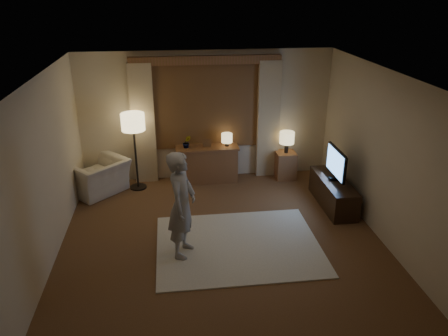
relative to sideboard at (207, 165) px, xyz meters
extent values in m
cube|color=brown|center=(0.02, -2.50, -0.36)|extent=(5.00, 5.50, 0.02)
cube|color=silver|center=(0.02, -2.50, 2.26)|extent=(5.00, 5.50, 0.02)
cube|color=beige|center=(0.02, 0.26, 0.95)|extent=(5.00, 0.02, 2.60)
cube|color=beige|center=(0.02, -5.26, 0.95)|extent=(5.00, 0.02, 2.60)
cube|color=beige|center=(-2.49, -2.50, 0.95)|extent=(0.02, 5.50, 2.60)
cube|color=beige|center=(2.53, -2.50, 0.95)|extent=(0.02, 5.50, 2.60)
cube|color=black|center=(0.02, 0.23, 1.20)|extent=(2.00, 0.01, 1.70)
cube|color=brown|center=(0.02, 0.22, 1.20)|extent=(2.08, 0.04, 1.78)
cube|color=tan|center=(-1.23, 0.15, 0.85)|extent=(0.45, 0.12, 2.40)
cube|color=tan|center=(1.27, 0.15, 0.85)|extent=(0.45, 0.12, 2.40)
cube|color=brown|center=(0.02, 0.17, 2.07)|extent=(2.90, 0.14, 0.16)
cube|color=beige|center=(0.25, -2.48, -0.34)|extent=(2.50, 2.00, 0.02)
cube|color=brown|center=(0.00, 0.00, 0.00)|extent=(1.20, 0.40, 0.70)
cube|color=brown|center=(0.00, 0.00, 0.45)|extent=(0.16, 0.02, 0.20)
imported|color=#999999|center=(-0.40, 0.00, 0.50)|extent=(0.17, 0.13, 0.30)
cylinder|color=black|center=(0.40, 0.00, 0.41)|extent=(0.08, 0.08, 0.12)
cylinder|color=#E6CC8A|center=(0.40, 0.00, 0.56)|extent=(0.22, 0.22, 0.18)
cylinder|color=black|center=(-1.40, -0.17, -0.33)|extent=(0.32, 0.32, 0.03)
cylinder|color=black|center=(-1.40, -0.17, 0.26)|extent=(0.04, 0.04, 1.21)
cylinder|color=#E6CC8A|center=(-1.40, -0.17, 1.01)|extent=(0.44, 0.44, 0.32)
imported|color=beige|center=(-2.13, -0.28, -0.02)|extent=(1.34, 1.34, 0.66)
cube|color=brown|center=(1.62, -0.05, -0.07)|extent=(0.40, 0.40, 0.56)
cylinder|color=black|center=(1.62, -0.05, 0.31)|extent=(0.08, 0.08, 0.20)
cylinder|color=#E6CC8A|center=(1.62, -0.05, 0.53)|extent=(0.30, 0.30, 0.24)
cube|color=black|center=(2.17, -1.37, -0.10)|extent=(0.45, 1.40, 0.50)
cube|color=black|center=(2.17, -1.37, 0.18)|extent=(0.20, 0.09, 0.05)
cube|color=black|center=(2.17, -1.37, 0.49)|extent=(0.05, 0.82, 0.50)
cube|color=#5DA4FF|center=(2.14, -1.37, 0.49)|extent=(0.00, 0.77, 0.45)
imported|color=#A6A199|center=(-0.60, -2.59, 0.48)|extent=(0.56, 0.69, 1.62)
camera|label=1|loc=(-0.69, -8.17, 3.40)|focal=35.00mm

